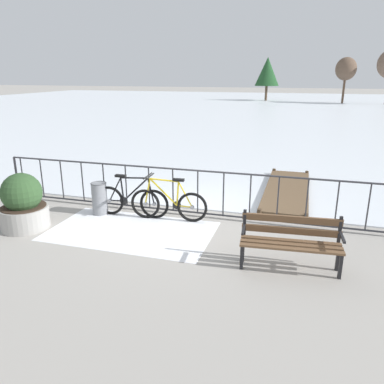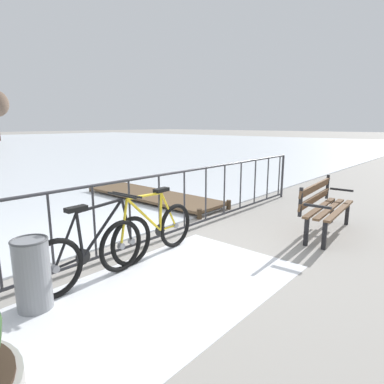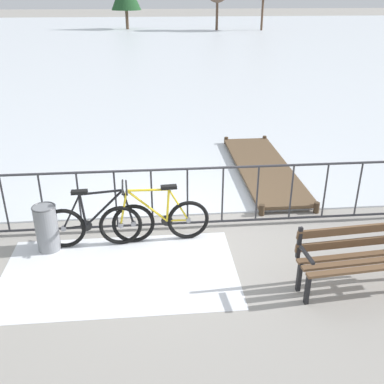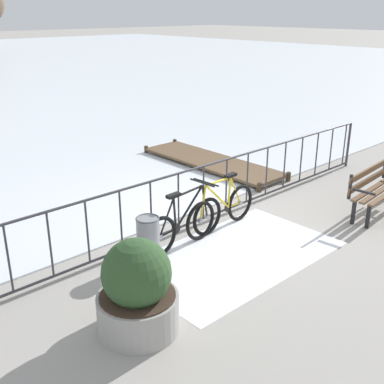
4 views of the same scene
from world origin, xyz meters
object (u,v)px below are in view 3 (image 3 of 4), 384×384
Objects in this scene: bicycle_near_railing at (155,220)px; bicycle_second at (98,224)px; park_bench at (358,253)px; trash_bin at (47,228)px.

bicycle_second is at bearing -178.31° from bicycle_near_railing.
bicycle_second is 1.05× the size of park_bench.
bicycle_near_railing is 0.86m from bicycle_second.
bicycle_second is 0.76m from trash_bin.
bicycle_near_railing is 2.34× the size of trash_bin.
bicycle_near_railing is at bearing 151.83° from park_bench.
park_bench is (2.61, -1.40, 0.14)m from bicycle_near_railing.
bicycle_second reaches higher than trash_bin.
park_bench is (3.47, -1.37, 0.14)m from bicycle_second.
trash_bin is (-0.76, -0.05, 0.00)m from bicycle_second.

